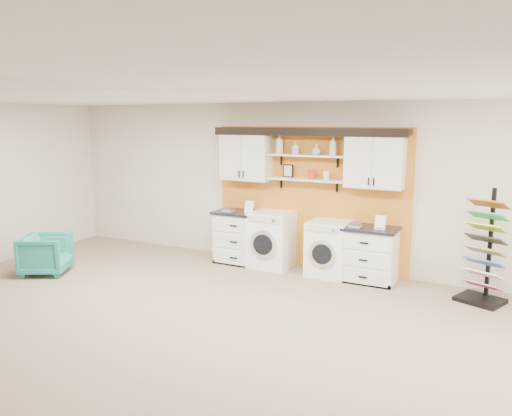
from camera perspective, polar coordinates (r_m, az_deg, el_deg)
The scene contains 22 objects.
floor at distance 5.53m, azimuth -9.80°, elevation -17.12°, with size 10.00×10.00×0.00m, color gray.
ceiling at distance 4.93m, azimuth -10.79°, elevation 13.25°, with size 10.00×10.00×0.00m, color white.
wall_back at distance 8.52m, azimuth 6.24°, elevation 2.52°, with size 10.00×10.00×0.00m, color beige.
accent_panel at distance 8.52m, azimuth 6.13°, elevation 1.16°, with size 3.40×0.07×2.40m, color #C77322.
upper_cabinet_left at distance 8.76m, azimuth -1.15°, elevation 5.94°, with size 0.90×0.35×0.84m.
upper_cabinet_right at distance 7.94m, azimuth 13.43°, elevation 5.24°, with size 0.90×0.35×0.84m.
shelf_lower at distance 8.32m, azimuth 5.76°, elevation 3.25°, with size 1.32×0.28×0.03m, color white.
shelf_upper at distance 8.28m, azimuth 5.81°, elevation 6.00°, with size 1.32×0.28×0.03m, color white.
crown_molding at distance 8.28m, azimuth 5.89°, elevation 8.75°, with size 3.30×0.41×0.13m.
picture_frame at distance 8.48m, azimuth 3.69°, elevation 4.26°, with size 0.18×0.02×0.22m.
canister_red at distance 8.28m, azimuth 6.42°, elevation 3.86°, with size 0.11×0.11×0.16m, color red.
canister_cream at distance 8.19m, azimuth 8.05°, elevation 3.69°, with size 0.10×0.10×0.14m, color silver.
base_cabinet_left at distance 8.84m, azimuth -1.59°, elevation -3.34°, with size 0.94×0.66×0.92m.
base_cabinet_right at distance 8.04m, azimuth 12.75°, elevation -5.15°, with size 0.88×0.66×0.87m.
washer at distance 8.58m, azimuth 1.81°, elevation -3.61°, with size 0.69×0.71×0.97m.
dryer at distance 8.21m, azimuth 8.35°, elevation -4.58°, with size 0.64×0.71×0.90m.
sample_rack at distance 7.62m, azimuth 24.57°, elevation -6.05°, with size 0.72×0.66×1.59m.
armchair at distance 8.94m, azimuth -22.86°, elevation -4.89°, with size 0.70×0.72×0.65m, color teal.
soap_bottle_a at distance 8.46m, azimuth 2.71°, elevation 7.35°, with size 0.13×0.13×0.33m, color silver.
soap_bottle_b at distance 8.35m, azimuth 4.51°, elevation 6.85°, with size 0.09×0.09×0.20m, color silver.
soap_bottle_c at distance 8.22m, azimuth 6.91°, elevation 6.65°, with size 0.13×0.13×0.17m, color silver.
soap_bottle_d at distance 8.12m, azimuth 8.79°, elevation 7.07°, with size 0.12×0.12×0.32m, color silver.
Camera 1 is at (3.01, -3.90, 2.51)m, focal length 35.00 mm.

